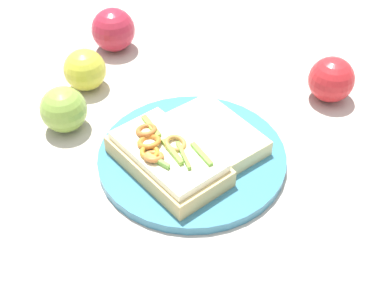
{
  "coord_description": "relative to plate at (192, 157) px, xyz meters",
  "views": [
    {
      "loc": [
        0.56,
        0.14,
        0.57
      ],
      "look_at": [
        0.0,
        0.0,
        0.03
      ],
      "focal_mm": 49.96,
      "sensor_mm": 36.0,
      "label": 1
    }
  ],
  "objects": [
    {
      "name": "sandwich",
      "position": [
        0.04,
        -0.03,
        0.03
      ],
      "size": [
        0.19,
        0.2,
        0.05
      ],
      "rotation": [
        0.0,
        0.0,
        4.08
      ],
      "color": "tan",
      "rests_on": "plate"
    },
    {
      "name": "bread_slice_side",
      "position": [
        -0.04,
        0.03,
        0.02
      ],
      "size": [
        0.17,
        0.18,
        0.02
      ],
      "primitive_type": "cube",
      "rotation": [
        0.0,
        0.0,
        4.04
      ],
      "color": "beige",
      "rests_on": "plate"
    },
    {
      "name": "apple_1",
      "position": [
        -0.03,
        -0.22,
        0.03
      ],
      "size": [
        0.1,
        0.1,
        0.07
      ],
      "primitive_type": "sphere",
      "rotation": [
        0.0,
        0.0,
        1.95
      ],
      "color": "#85AA41",
      "rests_on": "ground_plane"
    },
    {
      "name": "ground_plane",
      "position": [
        0.0,
        0.0,
        -0.01
      ],
      "size": [
        2.0,
        2.0,
        0.0
      ],
      "primitive_type": "plane",
      "color": "#BEAFA2",
      "rests_on": "ground"
    },
    {
      "name": "plate",
      "position": [
        0.0,
        0.0,
        0.0
      ],
      "size": [
        0.28,
        0.28,
        0.01
      ],
      "primitive_type": "cylinder",
      "color": "teal",
      "rests_on": "ground_plane"
    },
    {
      "name": "apple_0",
      "position": [
        -0.14,
        -0.23,
        0.03
      ],
      "size": [
        0.09,
        0.09,
        0.07
      ],
      "primitive_type": "sphere",
      "rotation": [
        0.0,
        0.0,
        1.28
      ],
      "color": "gold",
      "rests_on": "ground_plane"
    },
    {
      "name": "apple_2",
      "position": [
        -0.21,
        0.19,
        0.03
      ],
      "size": [
        0.08,
        0.08,
        0.08
      ],
      "primitive_type": "sphere",
      "rotation": [
        0.0,
        0.0,
        3.16
      ],
      "color": "red",
      "rests_on": "ground_plane"
    },
    {
      "name": "apple_3",
      "position": [
        -0.27,
        -0.22,
        0.03
      ],
      "size": [
        0.1,
        0.1,
        0.08
      ],
      "primitive_type": "sphere",
      "rotation": [
        0.0,
        0.0,
        4.92
      ],
      "color": "#A82437",
      "rests_on": "ground_plane"
    }
  ]
}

